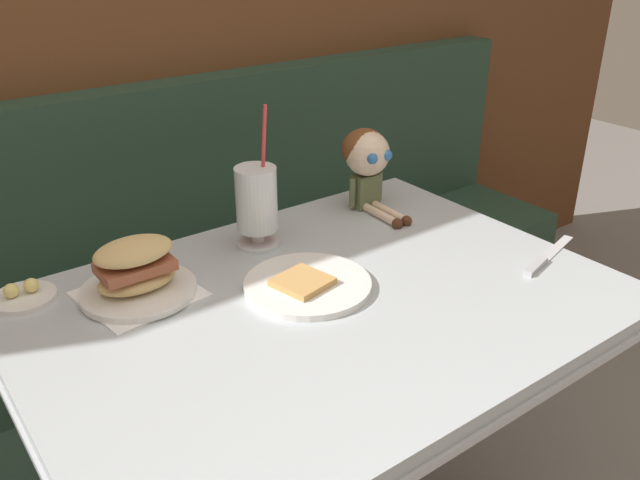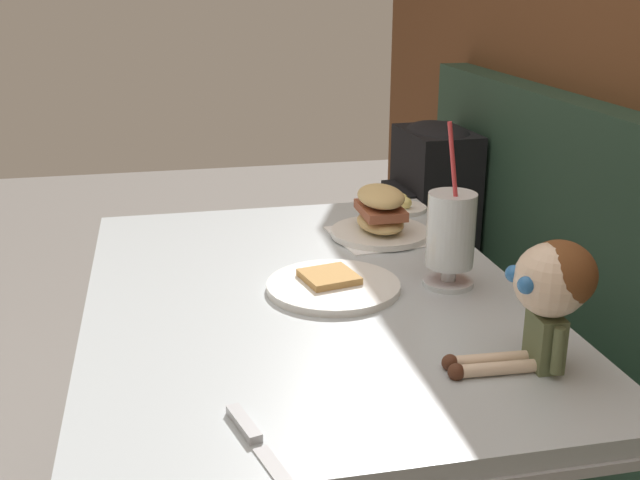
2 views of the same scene
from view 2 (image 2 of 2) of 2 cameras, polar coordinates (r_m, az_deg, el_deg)
The scene contains 9 objects.
booth_bench at distance 1.83m, azimuth 19.48°, elevation -14.03°, with size 2.60×0.48×1.00m.
diner_table at distance 1.50m, azimuth -0.89°, elevation -10.79°, with size 1.11×0.81×0.74m.
toast_plate at distance 1.43m, azimuth 0.93°, elevation -3.34°, with size 0.25×0.25×0.03m.
milkshake_glass at distance 1.43m, azimuth 9.73°, elevation 0.36°, with size 0.10×0.10×0.32m.
sandwich_plate at distance 1.70m, azimuth 4.53°, elevation 1.73°, with size 0.22×0.22×0.12m.
butter_saucer at distance 1.91m, azimuth 6.21°, elevation 2.50°, with size 0.12×0.12×0.04m.
butter_knife at distance 1.00m, azimuth -4.96°, elevation -14.50°, with size 0.23×0.08×0.01m.
seated_doll at distance 1.16m, azimuth 16.85°, elevation -3.37°, with size 0.12×0.22×0.20m.
backpack at distance 2.49m, azimuth 8.42°, elevation 4.24°, with size 0.31×0.26×0.41m.
Camera 2 is at (1.28, -0.07, 1.30)m, focal length 42.83 mm.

